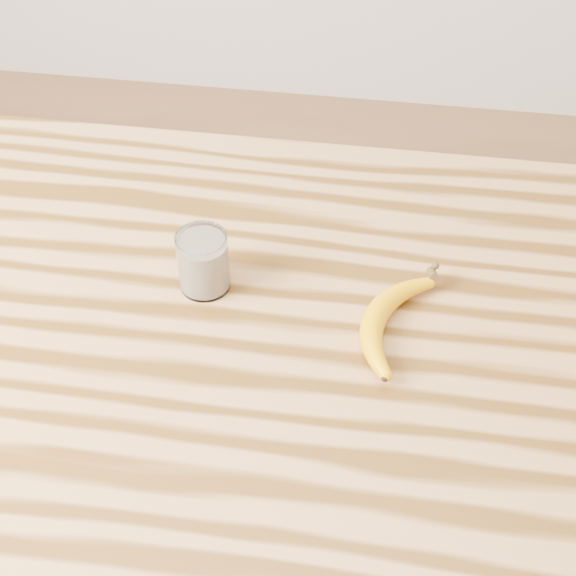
# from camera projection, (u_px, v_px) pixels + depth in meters

# --- Properties ---
(table) EXTENTS (1.20, 0.80, 0.90)m
(table) POSITION_uv_depth(u_px,v_px,m) (159.00, 367.00, 1.15)
(table) COLOR #AB7A45
(table) RESTS_ON ground
(smoothie_glass) EXTENTS (0.07, 0.07, 0.09)m
(smoothie_glass) POSITION_uv_depth(u_px,v_px,m) (203.00, 262.00, 1.05)
(smoothie_glass) COLOR white
(smoothie_glass) RESTS_ON table
(banana) EXTENTS (0.16, 0.27, 0.03)m
(banana) POSITION_uv_depth(u_px,v_px,m) (375.00, 316.00, 1.02)
(banana) COLOR #E49E00
(banana) RESTS_ON table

